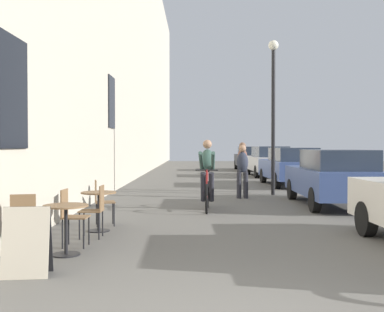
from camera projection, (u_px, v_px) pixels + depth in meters
building_facade_left at (114, 1)px, 17.61m from camera, size 0.54×68.00×13.90m
cafe_table_near at (66, 219)px, 6.75m from camera, size 0.64×0.64×0.72m
cafe_chair_near_toward_street at (24, 220)px, 6.68m from camera, size 0.46×0.46×0.89m
cafe_chair_near_toward_wall at (71, 213)px, 7.32m from camera, size 0.39×0.39×0.89m
cafe_table_mid at (99, 203)px, 8.64m from camera, size 0.64×0.64×0.72m
cafe_chair_mid_toward_street at (101, 199)px, 9.25m from camera, size 0.46×0.46×0.89m
cafe_chair_mid_toward_wall at (96, 207)px, 8.02m from camera, size 0.38×0.38×0.89m
sandwich_board_sign at (27, 241)px, 5.69m from camera, size 0.59×0.43×0.84m
cyclist_on_bicycle at (207, 177)px, 11.55m from camera, size 0.52×1.76×1.74m
pedestrian_near at (242, 168)px, 14.02m from camera, size 0.35×0.25×1.59m
pedestrian_mid at (242, 164)px, 15.96m from camera, size 0.38×0.30×1.68m
street_lamp at (273, 97)px, 15.00m from camera, size 0.32×0.32×4.90m
parked_car_second at (333, 177)px, 12.29m from camera, size 1.77×4.12×1.46m
parked_car_third at (290, 166)px, 18.43m from camera, size 1.90×4.24×1.48m
parked_car_fourth at (268, 161)px, 24.07m from camera, size 1.95×4.35×1.52m
parked_car_fifth at (250, 158)px, 29.90m from camera, size 1.84×4.25×1.50m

